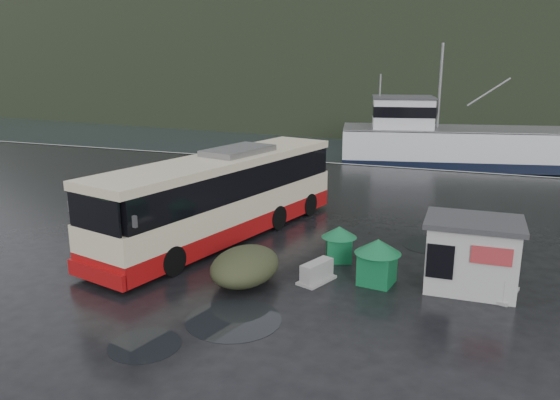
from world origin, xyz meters
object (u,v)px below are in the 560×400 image
(waste_bin_left, at_px, (338,260))
(jersey_barrier_b, at_px, (501,295))
(dome_tent, at_px, (245,282))
(coach_bus, at_px, (224,237))
(jersey_barrier_a, at_px, (317,281))
(waste_bin_right, at_px, (376,283))
(ticket_kiosk, at_px, (468,288))
(fishing_trawler, at_px, (471,151))
(white_van, at_px, (170,229))

(waste_bin_left, bearing_deg, jersey_barrier_b, -12.75)
(dome_tent, distance_m, jersey_barrier_b, 8.58)
(coach_bus, bearing_deg, jersey_barrier_a, -18.97)
(waste_bin_right, bearing_deg, ticket_kiosk, 11.91)
(ticket_kiosk, distance_m, fishing_trawler, 30.50)
(waste_bin_left, relative_size, dome_tent, 0.44)
(white_van, relative_size, jersey_barrier_a, 4.13)
(coach_bus, distance_m, jersey_barrier_b, 11.52)
(waste_bin_right, distance_m, jersey_barrier_b, 4.06)
(dome_tent, xyz_separation_m, ticket_kiosk, (7.35, 2.15, 0.00))
(jersey_barrier_a, bearing_deg, white_van, 156.55)
(white_van, xyz_separation_m, fishing_trawler, (12.40, 28.21, 0.00))
(waste_bin_right, bearing_deg, coach_bus, 158.76)
(waste_bin_left, xyz_separation_m, waste_bin_right, (1.79, -1.73, 0.00))
(dome_tent, height_order, ticket_kiosk, ticket_kiosk)
(waste_bin_left, distance_m, jersey_barrier_b, 5.98)
(waste_bin_right, height_order, ticket_kiosk, ticket_kiosk)
(jersey_barrier_b, xyz_separation_m, fishing_trawler, (-1.67, 30.72, 0.00))
(dome_tent, relative_size, fishing_trawler, 0.12)
(jersey_barrier_a, height_order, jersey_barrier_b, jersey_barrier_b)
(jersey_barrier_b, bearing_deg, coach_bus, 167.96)
(coach_bus, xyz_separation_m, dome_tent, (2.91, -4.32, 0.00))
(dome_tent, height_order, jersey_barrier_b, dome_tent)
(fishing_trawler, bearing_deg, ticket_kiosk, -100.64)
(white_van, bearing_deg, dome_tent, -26.19)
(waste_bin_left, relative_size, jersey_barrier_a, 0.94)
(waste_bin_left, relative_size, jersey_barrier_b, 0.84)
(white_van, height_order, dome_tent, white_van)
(coach_bus, xyz_separation_m, jersey_barrier_b, (11.27, -2.40, 0.00))
(dome_tent, bearing_deg, jersey_barrier_a, 22.21)
(white_van, height_order, ticket_kiosk, white_van)
(white_van, relative_size, waste_bin_left, 4.39)
(waste_bin_left, relative_size, ticket_kiosk, 0.44)
(coach_bus, height_order, jersey_barrier_a, coach_bus)
(ticket_kiosk, height_order, jersey_barrier_b, ticket_kiosk)
(waste_bin_left, height_order, dome_tent, waste_bin_left)
(coach_bus, relative_size, ticket_kiosk, 4.31)
(dome_tent, bearing_deg, jersey_barrier_b, 12.90)
(waste_bin_right, height_order, jersey_barrier_a, waste_bin_right)
(coach_bus, xyz_separation_m, white_van, (-2.80, 0.11, 0.00))
(coach_bus, bearing_deg, dome_tent, -42.18)
(dome_tent, bearing_deg, white_van, 142.22)
(white_van, bearing_deg, ticket_kiosk, 1.70)
(dome_tent, distance_m, ticket_kiosk, 7.66)
(ticket_kiosk, bearing_deg, coach_bus, 167.40)
(ticket_kiosk, bearing_deg, waste_bin_right, -168.74)
(jersey_barrier_a, bearing_deg, dome_tent, -157.79)
(waste_bin_left, xyz_separation_m, jersey_barrier_b, (5.84, -1.32, 0.00))
(coach_bus, xyz_separation_m, waste_bin_right, (7.23, -2.81, 0.00))
(jersey_barrier_a, bearing_deg, jersey_barrier_b, 9.11)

